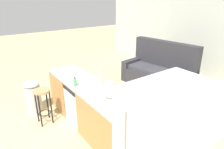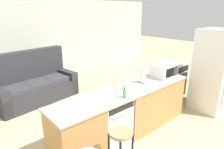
# 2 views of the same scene
# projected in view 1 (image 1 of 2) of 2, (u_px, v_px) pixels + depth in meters

# --- Properties ---
(ground_plane) EXTENTS (24.00, 24.00, 0.00)m
(ground_plane) POSITION_uv_depth(u_px,v_px,m) (91.00, 125.00, 4.06)
(ground_plane) COLOR tan
(wall_back) EXTENTS (10.00, 0.06, 2.60)m
(wall_back) POSITION_uv_depth(u_px,v_px,m) (223.00, 40.00, 5.65)
(wall_back) COLOR beige
(wall_back) RESTS_ON ground_plane
(kitchen_counter) EXTENTS (2.94, 0.66, 0.90)m
(kitchen_counter) POSITION_uv_depth(u_px,v_px,m) (96.00, 113.00, 3.72)
(kitchen_counter) COLOR #B77F47
(kitchen_counter) RESTS_ON ground_plane
(dishwasher) EXTENTS (0.58, 0.61, 0.84)m
(dishwasher) POSITION_uv_depth(u_px,v_px,m) (84.00, 102.00, 4.09)
(dishwasher) COLOR white
(dishwasher) RESTS_ON ground_plane
(microwave) EXTENTS (0.50, 0.37, 0.28)m
(microwave) POSITION_uv_depth(u_px,v_px,m) (133.00, 107.00, 2.73)
(microwave) COLOR white
(microwave) RESTS_ON kitchen_counter
(sink_faucet) EXTENTS (0.07, 0.18, 0.30)m
(sink_faucet) POSITION_uv_depth(u_px,v_px,m) (100.00, 78.00, 3.72)
(sink_faucet) COLOR silver
(sink_faucet) RESTS_ON kitchen_counter
(paper_towel_roll) EXTENTS (0.14, 0.14, 0.28)m
(paper_towel_roll) POSITION_uv_depth(u_px,v_px,m) (110.00, 90.00, 3.23)
(paper_towel_roll) COLOR #4C4C51
(paper_towel_roll) RESTS_ON kitchen_counter
(soap_bottle) EXTENTS (0.06, 0.06, 0.18)m
(soap_bottle) POSITION_uv_depth(u_px,v_px,m) (75.00, 82.00, 3.67)
(soap_bottle) COLOR #4CB266
(soap_bottle) RESTS_ON kitchen_counter
(kettle) EXTENTS (0.21, 0.17, 0.19)m
(kettle) POSITION_uv_depth(u_px,v_px,m) (216.00, 134.00, 2.28)
(kettle) COLOR silver
(kettle) RESTS_ON stove_range
(bar_stool) EXTENTS (0.32, 0.32, 0.74)m
(bar_stool) POSITION_uv_depth(u_px,v_px,m) (43.00, 99.00, 3.97)
(bar_stool) COLOR tan
(bar_stool) RESTS_ON ground_plane
(trash_bin) EXTENTS (0.35, 0.35, 0.74)m
(trash_bin) POSITION_uv_depth(u_px,v_px,m) (33.00, 96.00, 4.43)
(trash_bin) COLOR #B7B7BC
(trash_bin) RESTS_ON ground_plane
(couch) EXTENTS (2.10, 1.16, 1.27)m
(couch) POSITION_uv_depth(u_px,v_px,m) (159.00, 72.00, 5.79)
(couch) COLOR #2D2D33
(couch) RESTS_ON ground_plane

